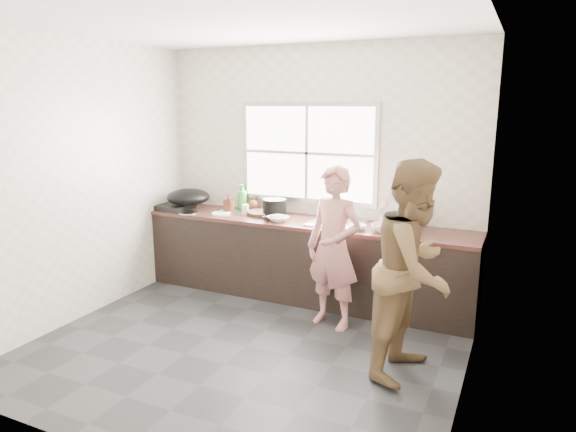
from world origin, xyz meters
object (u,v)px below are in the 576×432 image
at_px(plate_food, 221,213).
at_px(glass_jar, 245,209).
at_px(bowl_crabs, 384,228).
at_px(burner, 174,207).
at_px(cutting_board, 264,213).
at_px(pot_lid_left, 188,213).
at_px(bowl_held, 358,226).
at_px(bottle_brown_short, 254,204).
at_px(bottle_green, 242,196).
at_px(black_pot, 275,208).
at_px(bottle_brown_tall, 229,204).
at_px(wok, 188,197).
at_px(woman, 334,253).
at_px(pot_lid_right, 230,211).
at_px(person_side, 414,269).
at_px(dish_rack, 402,214).
at_px(bowl_mince, 278,219).

distance_m(plate_food, glass_jar, 0.28).
bearing_deg(bowl_crabs, burner, 179.64).
bearing_deg(plate_food, cutting_board, 23.22).
distance_m(cutting_board, pot_lid_left, 0.88).
distance_m(cutting_board, bowl_held, 1.19).
height_order(plate_food, bottle_brown_short, bottle_brown_short).
bearing_deg(glass_jar, cutting_board, 17.70).
bearing_deg(burner, bottle_green, 22.75).
xyz_separation_m(black_pot, bottle_brown_tall, (-0.56, -0.05, 0.00)).
distance_m(cutting_board, wok, 0.95).
relative_size(woman, black_pot, 5.49).
distance_m(cutting_board, pot_lid_right, 0.43).
bearing_deg(bottle_brown_short, woman, -31.42).
height_order(bowl_crabs, bottle_brown_tall, bottle_brown_tall).
bearing_deg(glass_jar, bottle_brown_tall, 178.93).
bearing_deg(glass_jar, person_side, -27.94).
bearing_deg(bottle_green, glass_jar, -52.66).
bearing_deg(bottle_green, pot_lid_left, -136.68).
bearing_deg(woman, bottle_brown_tall, 172.89).
distance_m(woman, wok, 2.07).
xyz_separation_m(wok, pot_lid_right, (0.50, 0.09, -0.15)).
bearing_deg(bottle_green, bowl_crabs, -10.55).
bearing_deg(pot_lid_right, cutting_board, 6.73).
bearing_deg(pot_lid_left, glass_jar, 20.60).
relative_size(person_side, bottle_green, 5.45).
distance_m(bottle_green, dish_rack, 1.91).
bearing_deg(bottle_brown_tall, wok, -170.67).
relative_size(bowl_crabs, black_pot, 0.75).
relative_size(plate_food, bottle_green, 0.71).
bearing_deg(bottle_brown_short, bowl_held, -14.84).
xyz_separation_m(bowl_crabs, pot_lid_left, (-2.24, -0.11, -0.03)).
height_order(bottle_brown_tall, bottle_brown_short, bottle_brown_tall).
height_order(woman, bottle_brown_tall, woman).
xyz_separation_m(bowl_held, plate_food, (-1.61, 0.03, -0.02)).
distance_m(wok, pot_lid_right, 0.53).
xyz_separation_m(person_side, bowl_held, (-0.75, 0.97, 0.05)).
distance_m(woman, bowl_crabs, 0.60).
height_order(person_side, black_pot, person_side).
height_order(wok, pot_lid_right, wok).
distance_m(bowl_held, plate_food, 1.61).
relative_size(cutting_board, bottle_brown_short, 2.41).
relative_size(woman, glass_jar, 13.17).
relative_size(glass_jar, dish_rack, 0.29).
relative_size(bowl_held, bottle_green, 0.65).
height_order(glass_jar, pot_lid_left, glass_jar).
xyz_separation_m(bowl_mince, black_pot, (-0.15, 0.21, 0.07)).
bearing_deg(pot_lid_right, bowl_held, -6.31).
bearing_deg(bowl_mince, bottle_brown_short, 143.39).
bearing_deg(person_side, burner, 81.86).
bearing_deg(glass_jar, woman, -24.37).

